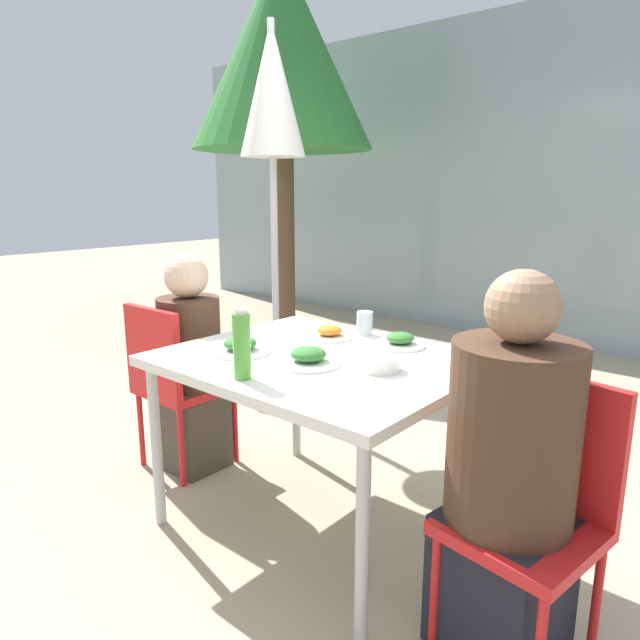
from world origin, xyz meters
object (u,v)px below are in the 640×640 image
object	(u,v)px
person_left	(191,369)
closed_umbrella	(272,111)
tree_behind_left	(282,54)
chair_right	(537,497)
drinking_cup	(365,323)
salad_bowl	(379,363)
person_right	(509,483)
chair_left	(172,376)
bottle	(242,345)

from	to	relation	value
person_left	closed_umbrella	bearing A→B (deg)	108.20
person_left	tree_behind_left	size ratio (longest dim) A/B	0.32
chair_right	drinking_cup	bearing A→B (deg)	-16.58
salad_bowl	drinking_cup	bearing A→B (deg)	132.13
person_left	person_right	xyz separation A→B (m)	(1.69, -0.12, 0.03)
salad_bowl	closed_umbrella	bearing A→B (deg)	148.10
drinking_cup	person_right	bearing A→B (deg)	-30.07
person_right	closed_umbrella	distance (m)	2.60
chair_right	closed_umbrella	distance (m)	2.65
drinking_cup	tree_behind_left	xyz separation A→B (m)	(-2.32, 1.87, 1.78)
person_right	chair_left	bearing A→B (deg)	7.26
salad_bowl	tree_behind_left	distance (m)	3.94
chair_right	person_right	xyz separation A→B (m)	(-0.06, -0.07, 0.05)
closed_umbrella	chair_right	bearing A→B (deg)	-24.97
person_left	bottle	world-z (taller)	person_left
person_right	bottle	bearing A→B (deg)	24.89
person_right	salad_bowl	world-z (taller)	person_right
person_right	chair_right	bearing A→B (deg)	-121.90
person_right	bottle	size ratio (longest dim) A/B	4.75
chair_left	person_left	distance (m)	0.10
closed_umbrella	tree_behind_left	world-z (taller)	tree_behind_left
drinking_cup	tree_behind_left	bearing A→B (deg)	141.16
chair_right	closed_umbrella	xyz separation A→B (m)	(-2.06, 0.96, 1.37)
person_left	salad_bowl	distance (m)	1.15
person_right	drinking_cup	world-z (taller)	person_right
chair_right	chair_left	bearing A→B (deg)	9.60
chair_left	person_left	xyz separation A→B (m)	(0.05, 0.08, 0.03)
person_left	chair_right	world-z (taller)	person_left
chair_right	closed_umbrella	world-z (taller)	closed_umbrella
chair_left	drinking_cup	world-z (taller)	same
chair_right	person_right	size ratio (longest dim) A/B	0.72
tree_behind_left	closed_umbrella	bearing A→B (deg)	-47.71
closed_umbrella	salad_bowl	xyz separation A→B (m)	(1.43, -0.89, -1.09)
person_left	tree_behind_left	xyz separation A→B (m)	(-1.56, 2.28, 2.06)
closed_umbrella	chair_left	bearing A→B (deg)	-75.42
chair_left	chair_right	xyz separation A→B (m)	(1.80, 0.03, 0.00)
person_right	salad_bowl	bearing A→B (deg)	-5.36
tree_behind_left	drinking_cup	bearing A→B (deg)	-38.84
chair_right	salad_bowl	size ratio (longest dim) A/B	5.49
person_left	tree_behind_left	bearing A→B (deg)	123.83
chair_left	salad_bowl	world-z (taller)	chair_left
bottle	salad_bowl	distance (m)	0.51
bottle	drinking_cup	xyz separation A→B (m)	(-0.05, 0.79, -0.07)
person_right	closed_umbrella	size ratio (longest dim) A/B	0.50
chair_right	person_left	bearing A→B (deg)	6.99
chair_left	chair_right	distance (m)	1.80
chair_left	bottle	world-z (taller)	bottle
person_right	drinking_cup	distance (m)	1.10
person_left	drinking_cup	world-z (taller)	person_left
chair_left	drinking_cup	xyz separation A→B (m)	(0.81, 0.49, 0.31)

